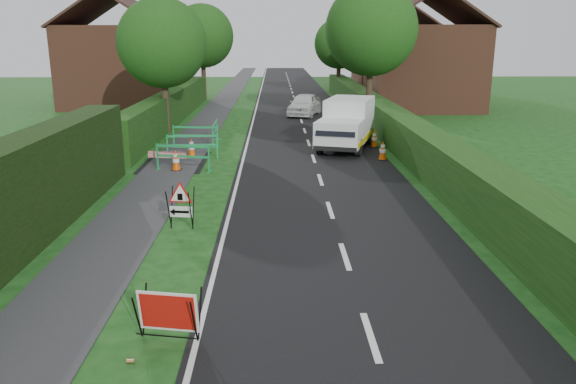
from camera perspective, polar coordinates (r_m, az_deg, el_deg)
name	(u,v)px	position (r m, az deg, el deg)	size (l,w,h in m)	color
ground	(230,276)	(11.79, -5.88, -8.53)	(120.00, 120.00, 0.00)	#144012
road_surface	(294,98)	(46.01, 0.62, 9.54)	(6.00, 90.00, 0.02)	black
footpath	(226,98)	(46.15, -6.32, 9.46)	(2.00, 90.00, 0.02)	#2D2D30
hedge_west_far	(173,122)	(33.61, -11.60, 7.00)	(1.00, 24.00, 1.80)	#14380F
hedge_east	(390,139)	(27.72, 10.29, 5.31)	(1.20, 50.00, 1.50)	#14380F
house_west	(119,64)	(42.22, -16.75, 12.30)	(7.50, 7.40, 7.88)	brown
house_east_a	(423,66)	(40.06, 13.52, 12.38)	(7.50, 7.40, 7.88)	brown
house_east_b	(395,58)	(53.91, 10.79, 13.23)	(7.50, 7.40, 7.88)	brown
tree_nw	(162,43)	(29.27, -12.67, 14.55)	(4.40, 4.40, 6.70)	#2D2116
tree_ne	(371,30)	(33.19, 8.46, 16.01)	(5.20, 5.20, 7.79)	#2D2116
tree_fw	(202,36)	(45.08, -8.72, 15.39)	(4.80, 4.80, 7.24)	#2D2116
tree_fe	(339,44)	(49.04, 5.22, 14.78)	(4.20, 4.20, 6.33)	#2D2116
red_rect_sign	(168,313)	(9.47, -12.09, -11.90)	(1.07, 0.76, 0.84)	black
triangle_sign	(179,202)	(14.51, -10.99, -0.99)	(0.81, 0.81, 1.06)	black
works_van	(347,123)	(24.96, 5.99, 7.01)	(3.14, 5.01, 2.14)	silver
traffic_cone_0	(383,150)	(22.82, 9.60, 4.18)	(0.38, 0.38, 0.79)	black
traffic_cone_1	(374,138)	(25.50, 8.78, 5.40)	(0.38, 0.38, 0.79)	black
traffic_cone_2	(348,129)	(27.87, 6.10, 6.34)	(0.38, 0.38, 0.79)	black
traffic_cone_3	(176,160)	(21.13, -11.32, 3.20)	(0.38, 0.38, 0.79)	black
traffic_cone_4	(191,147)	(23.48, -9.78, 4.49)	(0.38, 0.38, 0.79)	black
ped_barrier_0	(183,154)	(20.94, -10.64, 3.79)	(2.09, 0.79, 1.00)	#1A8F47
ped_barrier_1	(192,143)	(23.11, -9.71, 4.92)	(2.08, 0.46, 1.00)	#1A8F47
ped_barrier_2	(196,134)	(25.35, -9.38, 5.86)	(2.09, 0.59, 1.00)	#1A8F47
ped_barrier_3	(215,130)	(26.25, -7.42, 6.26)	(0.36, 2.06, 1.00)	#1A8F47
redwhite_plank	(168,166)	(21.98, -12.11, 2.58)	(1.50, 0.04, 0.25)	red
litter_can	(131,363)	(9.22, -15.68, -16.40)	(0.07, 0.07, 0.12)	#BF7F4C
hatchback_car	(304,104)	(35.64, 1.67, 8.89)	(1.61, 4.01, 1.37)	white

